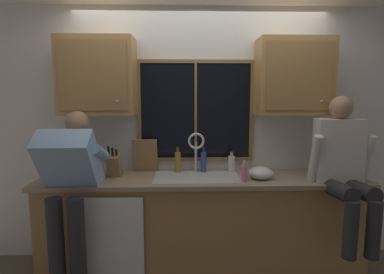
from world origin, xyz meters
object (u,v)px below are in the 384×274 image
at_px(person_standing, 71,183).
at_px(mixing_bowl, 261,173).
at_px(soap_dispenser, 244,173).
at_px(person_sitting_on_counter, 343,163).
at_px(bottle_tall_clear, 203,161).
at_px(bottle_amber_small, 178,161).
at_px(knife_block, 114,165).
at_px(bottle_green_glass, 232,163).
at_px(cutting_board, 145,156).

distance_m(person_standing, mixing_bowl, 1.68).
bearing_deg(soap_dispenser, mixing_bowl, 29.74).
bearing_deg(person_sitting_on_counter, bottle_tall_clear, 158.39).
bearing_deg(mixing_bowl, bottle_tall_clear, 152.43).
xyz_separation_m(soap_dispenser, bottle_amber_small, (-0.59, 0.37, 0.03)).
relative_size(knife_block, soap_dispenser, 1.64).
height_order(knife_block, bottle_green_glass, knife_block).
bearing_deg(bottle_tall_clear, cutting_board, 178.20).
height_order(person_standing, person_sitting_on_counter, person_sitting_on_counter).
height_order(cutting_board, bottle_tall_clear, cutting_board).
relative_size(bottle_green_glass, bottle_amber_small, 0.82).
xyz_separation_m(soap_dispenser, bottle_green_glass, (-0.06, 0.35, 0.01)).
relative_size(soap_dispenser, bottle_green_glass, 0.90).
bearing_deg(bottle_amber_small, bottle_green_glass, -1.65).
height_order(person_sitting_on_counter, bottle_amber_small, person_sitting_on_counter).
height_order(cutting_board, mixing_bowl, cutting_board).
xyz_separation_m(soap_dispenser, bottle_tall_clear, (-0.34, 0.37, 0.03)).
relative_size(soap_dispenser, bottle_tall_clear, 0.75).
height_order(knife_block, cutting_board, cutting_board).
relative_size(knife_block, bottle_green_glass, 1.49).
height_order(bottle_green_glass, bottle_amber_small, bottle_amber_small).
bearing_deg(knife_block, mixing_bowl, -4.61).
relative_size(person_sitting_on_counter, bottle_green_glass, 5.82).
xyz_separation_m(person_standing, bottle_tall_clear, (1.15, 0.50, 0.07)).
height_order(person_sitting_on_counter, soap_dispenser, person_sitting_on_counter).
bearing_deg(bottle_amber_small, soap_dispenser, -31.59).
distance_m(knife_block, bottle_amber_small, 0.62).
relative_size(mixing_bowl, bottle_amber_small, 0.87).
xyz_separation_m(person_sitting_on_counter, knife_block, (-2.03, 0.31, -0.08)).
bearing_deg(person_sitting_on_counter, cutting_board, 164.62).
relative_size(cutting_board, bottle_green_glass, 1.57).
bearing_deg(person_standing, knife_block, 50.16).
distance_m(mixing_bowl, soap_dispenser, 0.21).
height_order(mixing_bowl, bottle_amber_small, bottle_amber_small).
xyz_separation_m(cutting_board, soap_dispenser, (0.92, -0.39, -0.09)).
xyz_separation_m(knife_block, cutting_board, (0.27, 0.18, 0.06)).
xyz_separation_m(mixing_bowl, bottle_tall_clear, (-0.51, 0.27, 0.06)).
height_order(knife_block, bottle_tall_clear, knife_block).
xyz_separation_m(bottle_tall_clear, bottle_amber_small, (-0.26, -0.00, 0.00)).
height_order(cutting_board, soap_dispenser, cutting_board).
bearing_deg(person_standing, cutting_board, 43.05).
xyz_separation_m(cutting_board, bottle_amber_small, (0.33, -0.02, -0.06)).
bearing_deg(bottle_amber_small, person_sitting_on_counter, -17.84).
bearing_deg(bottle_green_glass, person_standing, -161.23).
bearing_deg(knife_block, person_sitting_on_counter, -8.63).
distance_m(bottle_tall_clear, bottle_amber_small, 0.26).
relative_size(person_standing, soap_dispenser, 7.92).
distance_m(cutting_board, bottle_amber_small, 0.33).
height_order(person_sitting_on_counter, cutting_board, person_sitting_on_counter).
bearing_deg(soap_dispenser, person_sitting_on_counter, -6.55).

